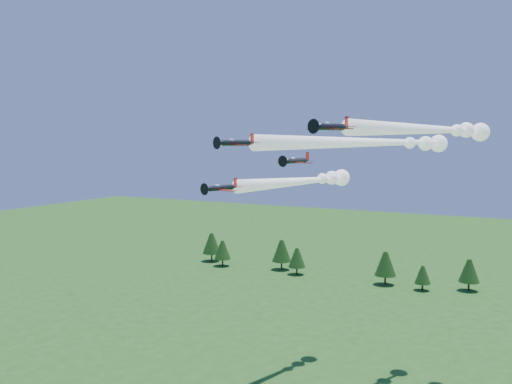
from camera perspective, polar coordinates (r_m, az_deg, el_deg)
The scene contains 5 objects.
plane_lead at distance 109.21m, azimuth 11.91°, elevation 4.88°, with size 25.73×56.61×3.70m.
plane_left at distance 118.80m, azimuth 4.92°, elevation 1.11°, with size 15.59×41.59×3.70m.
plane_right at distance 107.71m, azimuth 17.33°, elevation 5.98°, with size 20.34×51.09×3.70m.
plane_slot at distance 97.69m, azimuth 3.98°, elevation 3.14°, with size 6.94×7.64×2.42m.
treeline at distance 201.28m, azimuth 12.71°, elevation -6.91°, with size 168.49×18.19×11.68m.
Camera 1 is at (40.88, -81.77, 48.40)m, focal length 40.00 mm.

